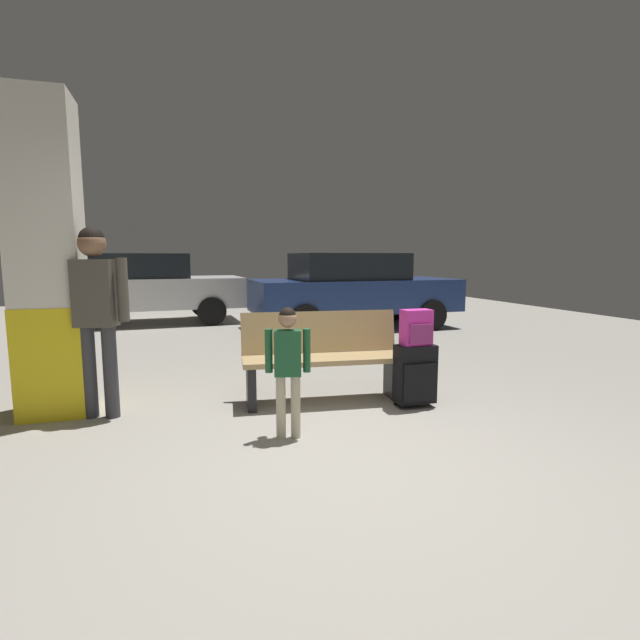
{
  "coord_description": "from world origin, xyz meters",
  "views": [
    {
      "loc": [
        -1.1,
        -2.92,
        1.44
      ],
      "look_at": [
        0.18,
        1.3,
        0.85
      ],
      "focal_mm": 26.65,
      "sensor_mm": 36.0,
      "label": 1
    }
  ],
  "objects_px": {
    "structural_pillar": "(48,260)",
    "adult": "(95,302)",
    "parked_car_far": "(143,286)",
    "bench": "(323,357)",
    "parked_car_near": "(353,288)",
    "child": "(288,358)",
    "suitcase": "(415,374)",
    "backpack_bright": "(417,328)"
  },
  "relations": [
    {
      "from": "structural_pillar",
      "to": "adult",
      "type": "relative_size",
      "value": 1.68
    },
    {
      "from": "structural_pillar",
      "to": "parked_car_far",
      "type": "xyz_separation_m",
      "value": [
        0.41,
        6.12,
        -0.6
      ]
    },
    {
      "from": "bench",
      "to": "parked_car_near",
      "type": "bearing_deg",
      "value": 65.8
    },
    {
      "from": "bench",
      "to": "child",
      "type": "distance_m",
      "value": 1.06
    },
    {
      "from": "structural_pillar",
      "to": "parked_car_near",
      "type": "bearing_deg",
      "value": 42.94
    },
    {
      "from": "suitcase",
      "to": "parked_car_near",
      "type": "distance_m",
      "value": 5.19
    },
    {
      "from": "suitcase",
      "to": "parked_car_near",
      "type": "relative_size",
      "value": 0.15
    },
    {
      "from": "child",
      "to": "parked_car_near",
      "type": "height_order",
      "value": "parked_car_near"
    },
    {
      "from": "structural_pillar",
      "to": "adult",
      "type": "xyz_separation_m",
      "value": [
        0.41,
        -0.27,
        -0.36
      ]
    },
    {
      "from": "parked_car_far",
      "to": "child",
      "type": "bearing_deg",
      "value": -78.47
    },
    {
      "from": "parked_car_near",
      "to": "adult",
      "type": "bearing_deg",
      "value": -132.6
    },
    {
      "from": "child",
      "to": "backpack_bright",
      "type": "bearing_deg",
      "value": 17.36
    },
    {
      "from": "bench",
      "to": "suitcase",
      "type": "distance_m",
      "value": 0.92
    },
    {
      "from": "structural_pillar",
      "to": "suitcase",
      "type": "bearing_deg",
      "value": -13.96
    },
    {
      "from": "parked_car_near",
      "to": "suitcase",
      "type": "bearing_deg",
      "value": -104.11
    },
    {
      "from": "child",
      "to": "parked_car_far",
      "type": "bearing_deg",
      "value": 101.53
    },
    {
      "from": "bench",
      "to": "backpack_bright",
      "type": "xyz_separation_m",
      "value": [
        0.79,
        -0.46,
        0.33
      ]
    },
    {
      "from": "suitcase",
      "to": "backpack_bright",
      "type": "bearing_deg",
      "value": -72.21
    },
    {
      "from": "backpack_bright",
      "to": "child",
      "type": "bearing_deg",
      "value": -162.64
    },
    {
      "from": "structural_pillar",
      "to": "suitcase",
      "type": "relative_size",
      "value": 4.7
    },
    {
      "from": "backpack_bright",
      "to": "child",
      "type": "relative_size",
      "value": 0.32
    },
    {
      "from": "backpack_bright",
      "to": "parked_car_far",
      "type": "relative_size",
      "value": 0.08
    },
    {
      "from": "adult",
      "to": "parked_car_near",
      "type": "bearing_deg",
      "value": 47.4
    },
    {
      "from": "backpack_bright",
      "to": "adult",
      "type": "relative_size",
      "value": 0.2
    },
    {
      "from": "bench",
      "to": "parked_car_far",
      "type": "height_order",
      "value": "parked_car_far"
    },
    {
      "from": "adult",
      "to": "parked_car_near",
      "type": "xyz_separation_m",
      "value": [
        4.11,
        4.47,
        -0.24
      ]
    },
    {
      "from": "backpack_bright",
      "to": "suitcase",
      "type": "bearing_deg",
      "value": 107.79
    },
    {
      "from": "suitcase",
      "to": "parked_car_near",
      "type": "bearing_deg",
      "value": 75.89
    },
    {
      "from": "bench",
      "to": "suitcase",
      "type": "height_order",
      "value": "bench"
    },
    {
      "from": "child",
      "to": "parked_car_far",
      "type": "height_order",
      "value": "parked_car_far"
    },
    {
      "from": "bench",
      "to": "backpack_bright",
      "type": "relative_size",
      "value": 4.84
    },
    {
      "from": "bench",
      "to": "adult",
      "type": "relative_size",
      "value": 0.97
    },
    {
      "from": "bench",
      "to": "parked_car_far",
      "type": "xyz_separation_m",
      "value": [
        -2.06,
        6.47,
        0.36
      ]
    },
    {
      "from": "suitcase",
      "to": "backpack_bright",
      "type": "distance_m",
      "value": 0.45
    },
    {
      "from": "bench",
      "to": "parked_car_near",
      "type": "relative_size",
      "value": 0.4
    },
    {
      "from": "child",
      "to": "parked_car_far",
      "type": "xyz_separation_m",
      "value": [
        -1.5,
        7.35,
        0.16
      ]
    },
    {
      "from": "adult",
      "to": "backpack_bright",
      "type": "bearing_deg",
      "value": -10.83
    },
    {
      "from": "suitcase",
      "to": "child",
      "type": "height_order",
      "value": "child"
    },
    {
      "from": "backpack_bright",
      "to": "bench",
      "type": "bearing_deg",
      "value": 150.02
    },
    {
      "from": "parked_car_far",
      "to": "structural_pillar",
      "type": "bearing_deg",
      "value": -93.82
    },
    {
      "from": "backpack_bright",
      "to": "parked_car_near",
      "type": "bearing_deg",
      "value": 75.89
    },
    {
      "from": "suitcase",
      "to": "adult",
      "type": "relative_size",
      "value": 0.36
    }
  ]
}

